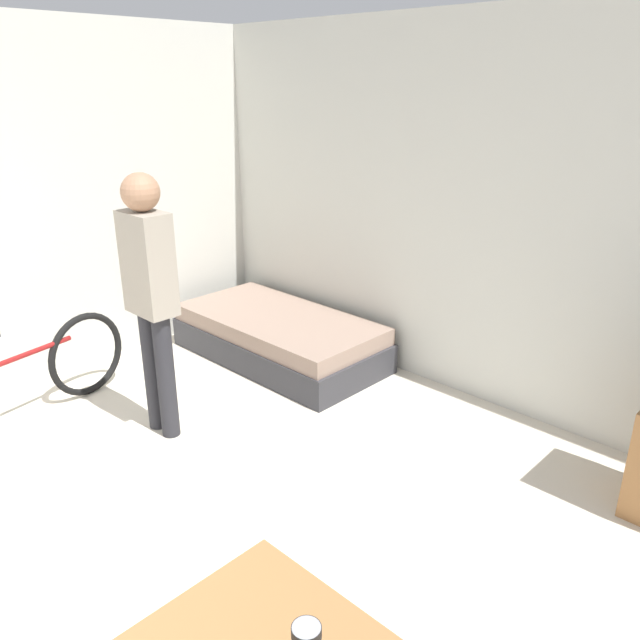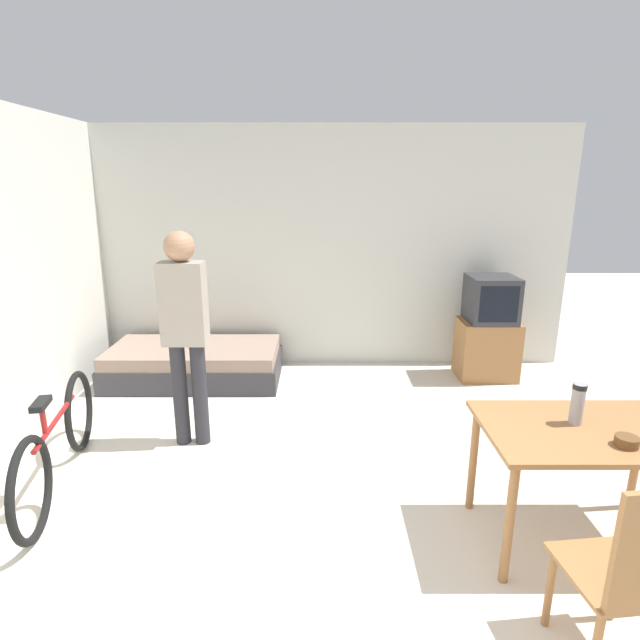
# 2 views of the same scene
# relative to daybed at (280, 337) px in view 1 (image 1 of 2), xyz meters

# --- Properties ---
(wall_back) EXTENTS (5.78, 0.06, 2.70)m
(wall_back) POSITION_rel_daybed_xyz_m (1.28, 0.57, 1.16)
(wall_back) COLOR silver
(wall_back) RESTS_ON ground_plane
(wall_left) EXTENTS (0.06, 4.89, 2.70)m
(wall_left) POSITION_rel_daybed_xyz_m (-1.14, -1.40, 1.16)
(wall_left) COLOR silver
(wall_left) RESTS_ON ground_plane
(daybed) EXTENTS (1.83, 0.92, 0.39)m
(daybed) POSITION_rel_daybed_xyz_m (0.00, 0.00, 0.00)
(daybed) COLOR #333338
(daybed) RESTS_ON ground_plane
(bicycle) EXTENTS (0.38, 1.70, 0.74)m
(bicycle) POSITION_rel_daybed_xyz_m (-0.47, -1.97, 0.14)
(bicycle) COLOR black
(bicycle) RESTS_ON ground_plane
(person_standing) EXTENTS (0.34, 0.23, 1.74)m
(person_standing) POSITION_rel_daybed_xyz_m (0.30, -1.36, 0.83)
(person_standing) COLOR #28282D
(person_standing) RESTS_ON ground_plane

